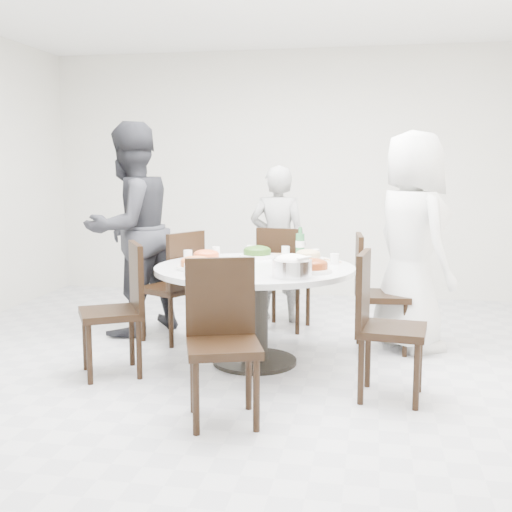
% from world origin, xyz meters
% --- Properties ---
extents(floor, '(6.00, 6.00, 0.01)m').
position_xyz_m(floor, '(0.00, 0.00, 0.00)').
color(floor, silver).
rests_on(floor, ground).
extents(wall_back, '(6.00, 0.01, 2.80)m').
position_xyz_m(wall_back, '(0.00, 3.00, 1.40)').
color(wall_back, silver).
rests_on(wall_back, ground).
extents(wall_front, '(6.00, 0.01, 2.80)m').
position_xyz_m(wall_front, '(0.00, -3.00, 1.40)').
color(wall_front, silver).
rests_on(wall_front, ground).
extents(dining_table, '(1.50, 1.50, 0.75)m').
position_xyz_m(dining_table, '(-0.10, 0.29, 0.38)').
color(dining_table, silver).
rests_on(dining_table, floor).
extents(chair_ne, '(0.46, 0.46, 0.95)m').
position_xyz_m(chair_ne, '(0.85, 0.82, 0.47)').
color(chair_ne, black).
rests_on(chair_ne, floor).
extents(chair_n, '(0.49, 0.49, 0.95)m').
position_xyz_m(chair_n, '(-0.01, 1.38, 0.47)').
color(chair_n, black).
rests_on(chair_n, floor).
extents(chair_nw, '(0.57, 0.57, 0.95)m').
position_xyz_m(chair_nw, '(-0.93, 0.80, 0.47)').
color(chair_nw, black).
rests_on(chair_nw, floor).
extents(chair_sw, '(0.57, 0.57, 0.95)m').
position_xyz_m(chair_sw, '(-1.06, -0.17, 0.47)').
color(chair_sw, black).
rests_on(chair_sw, floor).
extents(chair_s, '(0.53, 0.53, 0.95)m').
position_xyz_m(chair_s, '(-0.07, -0.86, 0.47)').
color(chair_s, black).
rests_on(chair_s, floor).
extents(chair_se, '(0.47, 0.47, 0.95)m').
position_xyz_m(chair_se, '(0.91, -0.29, 0.47)').
color(chair_se, black).
rests_on(chair_se, floor).
extents(diner_right, '(0.93, 1.04, 1.78)m').
position_xyz_m(diner_right, '(1.08, 0.92, 0.89)').
color(diner_right, silver).
rests_on(diner_right, floor).
extents(diner_middle, '(0.56, 0.38, 1.50)m').
position_xyz_m(diner_middle, '(-0.13, 1.68, 0.75)').
color(diner_middle, black).
rests_on(diner_middle, floor).
extents(diner_left, '(1.05, 1.14, 1.88)m').
position_xyz_m(diner_left, '(-1.35, 0.97, 0.94)').
color(diner_left, black).
rests_on(diner_left, floor).
extents(dish_greens, '(0.29, 0.29, 0.07)m').
position_xyz_m(dish_greens, '(-0.16, 0.74, 0.79)').
color(dish_greens, white).
rests_on(dish_greens, dining_table).
extents(dish_pale, '(0.25, 0.25, 0.07)m').
position_xyz_m(dish_pale, '(0.27, 0.62, 0.78)').
color(dish_pale, white).
rests_on(dish_pale, dining_table).
extents(dish_orange, '(0.25, 0.25, 0.07)m').
position_xyz_m(dish_orange, '(-0.51, 0.45, 0.78)').
color(dish_orange, white).
rests_on(dish_orange, dining_table).
extents(dish_redbrown, '(0.28, 0.28, 0.07)m').
position_xyz_m(dish_redbrown, '(0.35, 0.09, 0.79)').
color(dish_redbrown, white).
rests_on(dish_redbrown, dining_table).
extents(dish_tofu, '(0.28, 0.28, 0.07)m').
position_xyz_m(dish_tofu, '(-0.49, 0.06, 0.79)').
color(dish_tofu, white).
rests_on(dish_tofu, dining_table).
extents(rice_bowl, '(0.27, 0.27, 0.12)m').
position_xyz_m(rice_bowl, '(0.24, -0.13, 0.81)').
color(rice_bowl, silver).
rests_on(rice_bowl, dining_table).
extents(soup_bowl, '(0.24, 0.24, 0.07)m').
position_xyz_m(soup_bowl, '(-0.40, -0.12, 0.79)').
color(soup_bowl, white).
rests_on(soup_bowl, dining_table).
extents(beverage_bottle, '(0.07, 0.07, 0.25)m').
position_xyz_m(beverage_bottle, '(0.18, 0.84, 0.87)').
color(beverage_bottle, '#2A6B3A').
rests_on(beverage_bottle, dining_table).
extents(tea_cups, '(0.07, 0.07, 0.08)m').
position_xyz_m(tea_cups, '(-0.12, 0.90, 0.79)').
color(tea_cups, white).
rests_on(tea_cups, dining_table).
extents(chopsticks, '(0.24, 0.04, 0.01)m').
position_xyz_m(chopsticks, '(-0.12, 0.92, 0.76)').
color(chopsticks, tan).
rests_on(chopsticks, dining_table).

